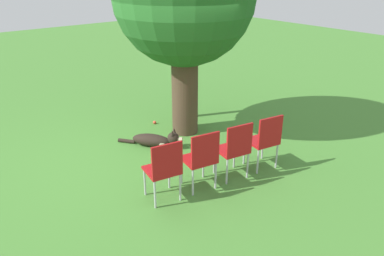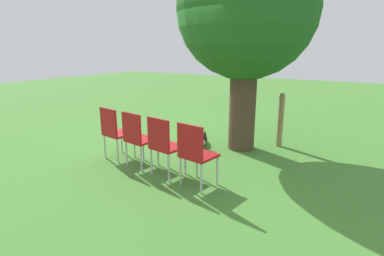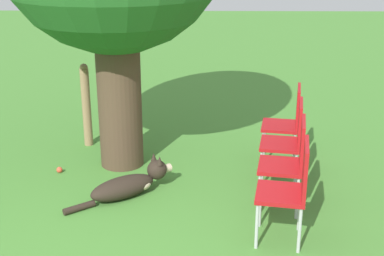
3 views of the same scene
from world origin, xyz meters
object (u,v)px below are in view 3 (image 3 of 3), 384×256
at_px(red_chair_3, 288,119).
at_px(dog, 130,184).
at_px(fence_post, 86,105).
at_px(red_chair_2, 289,137).
at_px(tennis_ball, 59,170).
at_px(red_chair_0, 291,186).
at_px(red_chair_1, 290,159).

bearing_deg(red_chair_3, dog, 37.69).
height_order(fence_post, red_chair_3, fence_post).
height_order(fence_post, red_chair_2, fence_post).
relative_size(fence_post, tennis_ball, 15.78).
relative_size(dog, fence_post, 0.97).
bearing_deg(fence_post, dog, -63.25).
height_order(fence_post, red_chair_0, fence_post).
distance_m(fence_post, red_chair_0, 3.18).
xyz_separation_m(red_chair_0, tennis_ball, (-2.39, 1.40, -0.50)).
bearing_deg(dog, red_chair_1, -46.13).
height_order(red_chair_2, tennis_ball, red_chair_2).
xyz_separation_m(dog, red_chair_3, (1.75, 0.92, 0.41)).
bearing_deg(red_chair_1, fence_post, -26.15).
height_order(dog, red_chair_3, red_chair_3).
height_order(red_chair_1, tennis_ball, red_chair_1).
relative_size(red_chair_3, tennis_ball, 13.63).
relative_size(dog, red_chair_0, 1.12).
distance_m(red_chair_1, red_chair_3, 1.19).
bearing_deg(red_chair_0, red_chair_1, -87.74).
bearing_deg(red_chair_3, tennis_ball, 17.94).
relative_size(red_chair_0, tennis_ball, 13.63).
relative_size(red_chair_2, tennis_ball, 13.63).
bearing_deg(red_chair_0, red_chair_2, -87.74).
xyz_separation_m(red_chair_1, tennis_ball, (-2.47, 0.81, -0.50)).
bearing_deg(red_chair_3, red_chair_2, 92.26).
distance_m(red_chair_2, tennis_ball, 2.61).
distance_m(red_chair_0, red_chair_3, 1.78).
relative_size(dog, red_chair_1, 1.12).
distance_m(red_chair_0, red_chair_2, 1.19).
xyz_separation_m(dog, red_chair_0, (1.51, -0.85, 0.41)).
relative_size(dog, red_chair_3, 1.12).
xyz_separation_m(red_chair_2, tennis_ball, (-2.55, 0.22, -0.50)).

